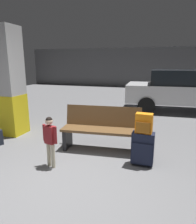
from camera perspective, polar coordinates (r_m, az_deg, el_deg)
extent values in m
cube|color=slate|center=(6.76, 5.79, -2.22)|extent=(18.00, 18.00, 0.10)
cube|color=#565658|center=(15.29, 13.04, 11.80)|extent=(18.00, 0.12, 2.80)
cube|color=yellow|center=(5.65, -22.58, -0.59)|extent=(0.57, 0.57, 1.00)
cube|color=#B2B2B2|center=(5.50, -23.84, 12.73)|extent=(0.56, 0.56, 1.61)
cube|color=brown|center=(4.20, 0.77, -5.01)|extent=(1.64, 0.60, 0.05)
cube|color=brown|center=(4.37, 1.42, -1.07)|extent=(1.60, 0.27, 0.42)
cube|color=black|center=(4.47, -8.40, -7.17)|extent=(0.12, 0.41, 0.41)
cube|color=black|center=(4.21, 10.51, -8.57)|extent=(0.12, 0.41, 0.41)
cube|color=#191E33|center=(3.74, 12.22, -9.66)|extent=(0.38, 0.21, 0.56)
cube|color=#191E33|center=(3.66, 11.97, -11.19)|extent=(0.34, 0.03, 0.36)
cube|color=#A5A5AA|center=(3.72, 12.57, -5.39)|extent=(0.14, 0.03, 0.02)
cylinder|color=black|center=(3.96, 9.79, -13.00)|extent=(0.02, 0.04, 0.04)
cylinder|color=black|center=(3.93, 14.52, -13.44)|extent=(0.02, 0.04, 0.04)
cube|color=orange|center=(3.59, 12.58, -3.04)|extent=(0.29, 0.18, 0.34)
cube|color=#9E5918|center=(3.51, 12.27, -4.25)|extent=(0.23, 0.05, 0.19)
cylinder|color=black|center=(3.55, 12.71, -0.59)|extent=(0.06, 0.03, 0.02)
cylinder|color=beige|center=(3.70, -12.27, -11.72)|extent=(0.07, 0.07, 0.44)
cylinder|color=beige|center=(3.76, -13.39, -11.33)|extent=(0.07, 0.07, 0.44)
cube|color=maroon|center=(3.59, -13.15, -6.12)|extent=(0.20, 0.15, 0.31)
cylinder|color=maroon|center=(3.50, -11.67, -6.29)|extent=(0.05, 0.05, 0.29)
cylinder|color=maroon|center=(3.67, -14.58, -5.50)|extent=(0.05, 0.05, 0.29)
sphere|color=beige|center=(3.52, -13.35, -2.49)|extent=(0.12, 0.12, 0.12)
sphere|color=black|center=(3.52, -13.37, -2.22)|extent=(0.11, 0.11, 0.11)
cylinder|color=white|center=(3.69, -12.87, -5.32)|extent=(0.06, 0.06, 0.10)
cylinder|color=red|center=(3.67, -12.93, -4.21)|extent=(0.01, 0.01, 0.06)
cube|color=silver|center=(8.23, 22.58, 4.77)|extent=(4.19, 1.94, 0.64)
cube|color=black|center=(8.15, 21.90, 8.88)|extent=(2.19, 1.66, 0.52)
cylinder|color=black|center=(8.99, 13.46, 3.71)|extent=(0.61, 0.23, 0.60)
cylinder|color=black|center=(7.42, 13.18, 1.69)|extent=(0.61, 0.23, 0.60)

